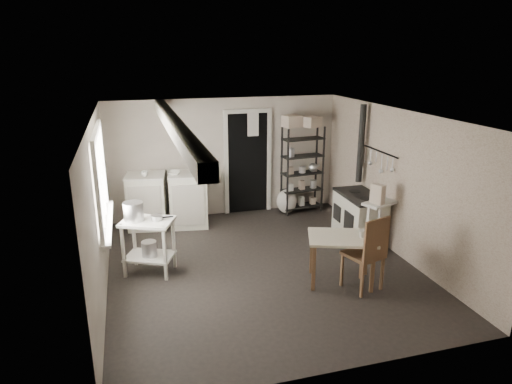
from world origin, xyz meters
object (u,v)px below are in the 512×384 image
object	(u,v)px
stockpot	(134,212)
flour_sack	(287,202)
prep_table	(149,247)
base_cabinets	(168,202)
shelf_rack	(302,166)
chair	(363,256)
stove	(359,215)
work_table	(341,257)

from	to	relation	value
stockpot	flour_sack	bearing A→B (deg)	31.48
flour_sack	stockpot	bearing A→B (deg)	-148.52
prep_table	base_cabinets	bearing A→B (deg)	76.06
prep_table	shelf_rack	xyz separation A→B (m)	(3.13, 1.91, 0.55)
stockpot	flour_sack	distance (m)	3.57
chair	flour_sack	world-z (taller)	chair
stove	flour_sack	size ratio (longest dim) A/B	2.10
base_cabinets	stove	distance (m)	3.47
stockpot	shelf_rack	bearing A→B (deg)	29.21
shelf_rack	flour_sack	size ratio (longest dim) A/B	3.51
prep_table	base_cabinets	xyz separation A→B (m)	(0.46, 1.84, 0.06)
prep_table	stockpot	size ratio (longest dim) A/B	2.69
base_cabinets	chair	xyz separation A→B (m)	(2.32, -3.11, 0.02)
stockpot	chair	size ratio (longest dim) A/B	0.28
base_cabinets	stove	bearing A→B (deg)	-17.97
prep_table	work_table	bearing A→B (deg)	-22.15
shelf_rack	chair	xyz separation A→B (m)	(-0.35, -3.18, -0.46)
base_cabinets	chair	bearing A→B (deg)	-44.45
stockpot	work_table	size ratio (longest dim) A/B	0.33
prep_table	flour_sack	world-z (taller)	prep_table
base_cabinets	work_table	size ratio (longest dim) A/B	1.67
work_table	flour_sack	size ratio (longest dim) A/B	1.86
stove	flour_sack	bearing A→B (deg)	116.00
work_table	chair	size ratio (longest dim) A/B	0.85
stove	flour_sack	world-z (taller)	stove
prep_table	shelf_rack	bearing A→B (deg)	31.32
shelf_rack	work_table	size ratio (longest dim) A/B	1.89
prep_table	flour_sack	distance (m)	3.39
stove	chair	bearing A→B (deg)	-115.40
stockpot	flour_sack	xyz separation A→B (m)	(2.99, 1.83, -0.70)
work_table	stockpot	bearing A→B (deg)	158.17
shelf_rack	stove	xyz separation A→B (m)	(0.42, -1.63, -0.51)
shelf_rack	chair	size ratio (longest dim) A/B	1.60
stove	prep_table	bearing A→B (deg)	-174.39
base_cabinets	shelf_rack	size ratio (longest dim) A/B	0.88
shelf_rack	flour_sack	xyz separation A→B (m)	(-0.32, -0.02, -0.71)
chair	flour_sack	distance (m)	3.17
stove	flour_sack	distance (m)	1.79
flour_sack	stove	bearing A→B (deg)	-65.21
stockpot	stove	world-z (taller)	stockpot
stockpot	shelf_rack	distance (m)	3.79
stockpot	flour_sack	size ratio (longest dim) A/B	0.62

